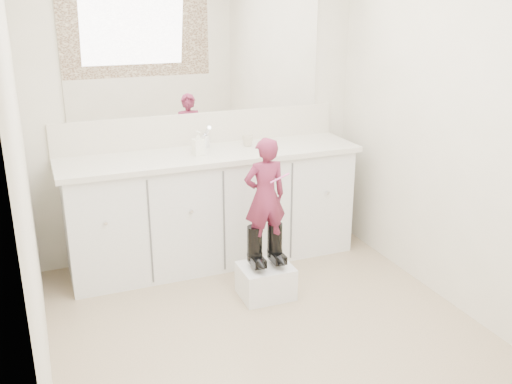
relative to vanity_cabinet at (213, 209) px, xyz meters
name	(u,v)px	position (x,y,z in m)	size (l,w,h in m)	color
floor	(275,339)	(0.00, -1.23, -0.42)	(3.00, 3.00, 0.00)	#897A59
wall_back	(199,105)	(0.00, 0.27, 0.77)	(2.60, 2.60, 0.00)	beige
wall_front	(469,263)	(0.00, -2.73, 0.77)	(2.60, 2.60, 0.00)	beige
wall_left	(24,177)	(-1.30, -1.23, 0.78)	(3.00, 3.00, 0.00)	beige
wall_right	(466,131)	(1.30, -1.23, 0.78)	(3.00, 3.00, 0.00)	beige
vanity_cabinet	(213,209)	(0.00, 0.00, 0.00)	(2.20, 0.55, 0.85)	silver
countertop	(212,155)	(0.00, -0.01, 0.45)	(2.28, 0.58, 0.04)	beige
backsplash	(201,129)	(0.00, 0.26, 0.59)	(2.28, 0.03, 0.25)	beige
mirror	(198,47)	(0.00, 0.26, 1.22)	(2.00, 0.02, 1.00)	white
dot_panel	(485,122)	(0.00, -2.71, 1.22)	(2.00, 0.01, 1.20)	#472819
faucet	(205,141)	(0.00, 0.15, 0.52)	(0.08, 0.08, 0.10)	silver
cup	(248,141)	(0.32, 0.07, 0.51)	(0.09, 0.09, 0.08)	beige
soap_bottle	(198,143)	(-0.11, -0.04, 0.55)	(0.08, 0.08, 0.18)	white
step_stool	(266,281)	(0.16, -0.70, -0.31)	(0.36, 0.30, 0.23)	silver
boot_left	(255,247)	(0.08, -0.68, -0.05)	(0.11, 0.20, 0.30)	black
boot_right	(275,244)	(0.23, -0.68, -0.05)	(0.11, 0.20, 0.30)	black
toddler	(265,197)	(0.16, -0.68, 0.31)	(0.30, 0.19, 0.81)	#A43258
toothbrush	(280,178)	(0.23, -0.76, 0.45)	(0.01, 0.01, 0.14)	#F15DB6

